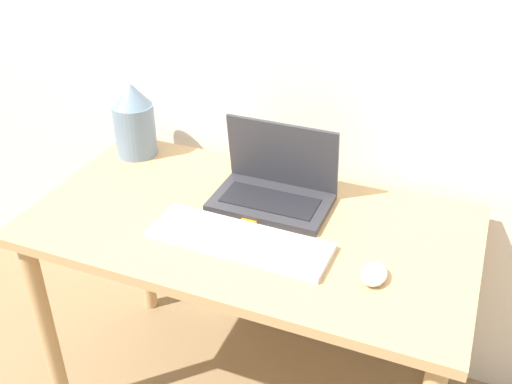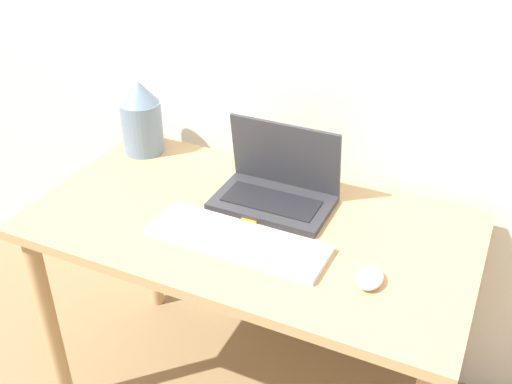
{
  "view_description": "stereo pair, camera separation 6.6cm",
  "coord_description": "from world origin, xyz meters",
  "px_view_note": "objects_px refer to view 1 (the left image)",
  "views": [
    {
      "loc": [
        0.52,
        -0.92,
        1.66
      ],
      "look_at": [
        0.02,
        0.32,
        0.83
      ],
      "focal_mm": 42.0,
      "sensor_mm": 36.0,
      "label": 1
    },
    {
      "loc": [
        0.59,
        -0.89,
        1.66
      ],
      "look_at": [
        0.02,
        0.32,
        0.83
      ],
      "focal_mm": 42.0,
      "sensor_mm": 36.0,
      "label": 2
    }
  ],
  "objects_px": {
    "laptop": "(275,185)",
    "mp3_player": "(248,223)",
    "keyboard": "(239,240)",
    "mouse": "(374,274)",
    "vase": "(134,120)"
  },
  "relations": [
    {
      "from": "mouse",
      "to": "mp3_player",
      "type": "xyz_separation_m",
      "value": [
        -0.37,
        0.1,
        -0.01
      ]
    },
    {
      "from": "laptop",
      "to": "mouse",
      "type": "xyz_separation_m",
      "value": [
        0.34,
        -0.24,
        -0.03
      ]
    },
    {
      "from": "keyboard",
      "to": "mp3_player",
      "type": "bearing_deg",
      "value": 97.5
    },
    {
      "from": "laptop",
      "to": "keyboard",
      "type": "height_order",
      "value": "laptop"
    },
    {
      "from": "keyboard",
      "to": "mouse",
      "type": "relative_size",
      "value": 5.45
    },
    {
      "from": "laptop",
      "to": "mp3_player",
      "type": "bearing_deg",
      "value": -98.95
    },
    {
      "from": "mouse",
      "to": "vase",
      "type": "height_order",
      "value": "vase"
    },
    {
      "from": "laptop",
      "to": "mp3_player",
      "type": "distance_m",
      "value": 0.15
    },
    {
      "from": "keyboard",
      "to": "mp3_player",
      "type": "height_order",
      "value": "keyboard"
    },
    {
      "from": "mp3_player",
      "to": "vase",
      "type": "bearing_deg",
      "value": 154.24
    },
    {
      "from": "mouse",
      "to": "vase",
      "type": "relative_size",
      "value": 0.36
    },
    {
      "from": "laptop",
      "to": "mp3_player",
      "type": "xyz_separation_m",
      "value": [
        -0.02,
        -0.14,
        -0.05
      ]
    },
    {
      "from": "mouse",
      "to": "vase",
      "type": "bearing_deg",
      "value": 158.49
    },
    {
      "from": "laptop",
      "to": "keyboard",
      "type": "xyz_separation_m",
      "value": [
        -0.01,
        -0.23,
        -0.04
      ]
    },
    {
      "from": "mp3_player",
      "to": "laptop",
      "type": "bearing_deg",
      "value": 81.05
    }
  ]
}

